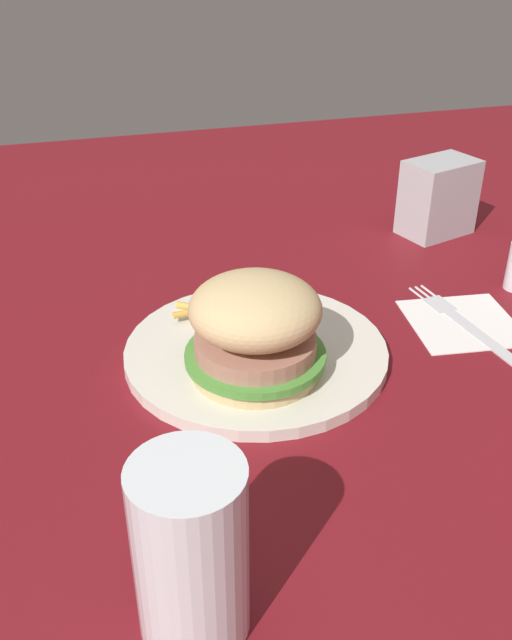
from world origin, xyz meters
name	(u,v)px	position (x,y,z in m)	size (l,w,h in m)	color
ground_plane	(263,360)	(0.00, 0.00, 0.00)	(1.60, 1.60, 0.00)	maroon
plate	(256,352)	(0.01, -0.01, 0.01)	(0.25, 0.25, 0.01)	silver
sandwich	(255,327)	(0.02, 0.03, 0.06)	(0.13, 0.13, 0.09)	tan
fries_pile	(230,315)	(0.02, -0.06, 0.02)	(0.10, 0.11, 0.01)	gold
napkin	(462,322)	(-0.22, -0.01, 0.00)	(0.11, 0.11, 0.00)	white
fork	(462,319)	(-0.22, -0.01, 0.00)	(0.04, 0.17, 0.00)	silver
drink_glass	(191,561)	(0.12, 0.26, 0.05)	(0.07, 0.07, 0.12)	silver
napkin_dispenser	(438,198)	(-0.31, -0.23, 0.05)	(0.09, 0.06, 0.10)	#B7BABF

